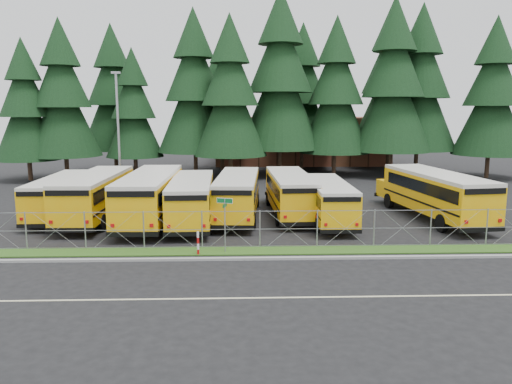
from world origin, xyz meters
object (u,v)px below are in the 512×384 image
(street_sign, at_px, (225,213))
(striped_bollard, at_px, (198,244))
(bus_1, at_px, (98,197))
(bus_east, at_px, (433,195))
(bus_0, at_px, (64,197))
(bus_6, at_px, (328,202))
(bus_2, at_px, (151,198))
(bus_5, at_px, (290,194))
(bus_3, at_px, (192,201))
(light_standard, at_px, (118,129))
(bus_4, at_px, (238,196))

(street_sign, relative_size, striped_bollard, 2.34)
(bus_1, xyz_separation_m, bus_east, (21.92, -0.57, 0.05))
(bus_0, xyz_separation_m, bus_6, (17.35, -2.00, -0.04))
(bus_6, bearing_deg, bus_1, 175.85)
(bus_2, height_order, street_sign, bus_2)
(bus_5, bearing_deg, bus_0, 178.37)
(street_sign, bearing_deg, bus_east, 29.08)
(bus_2, xyz_separation_m, striped_bollard, (3.56, -7.49, -0.98))
(bus_3, relative_size, light_standard, 1.08)
(bus_5, height_order, street_sign, bus_5)
(bus_6, distance_m, bus_east, 7.06)
(bus_0, bearing_deg, bus_5, -0.58)
(bus_4, bearing_deg, street_sign, -90.56)
(bus_1, distance_m, light_standard, 10.35)
(striped_bollard, distance_m, light_standard, 20.20)
(bus_4, height_order, bus_5, bus_4)
(bus_3, distance_m, light_standard, 13.46)
(bus_5, bearing_deg, street_sign, -116.89)
(bus_1, bearing_deg, bus_0, 163.34)
(bus_5, distance_m, bus_6, 3.05)
(bus_2, distance_m, light_standard, 11.97)
(street_sign, bearing_deg, bus_0, 141.27)
(street_sign, height_order, striped_bollard, street_sign)
(bus_2, xyz_separation_m, bus_6, (11.25, -0.30, -0.26))
(bus_0, bearing_deg, bus_4, -3.75)
(striped_bollard, bearing_deg, bus_2, 115.42)
(street_sign, height_order, light_standard, light_standard)
(bus_6, bearing_deg, bus_east, 5.56)
(bus_0, relative_size, bus_2, 0.86)
(bus_2, height_order, bus_4, bus_2)
(bus_east, bearing_deg, bus_5, 163.25)
(bus_0, distance_m, bus_4, 11.62)
(bus_1, distance_m, striped_bollard, 11.09)
(bus_4, xyz_separation_m, bus_east, (12.77, -0.79, 0.12))
(bus_east, bearing_deg, bus_2, 173.25)
(street_sign, bearing_deg, bus_4, 85.70)
(street_sign, distance_m, striped_bollard, 1.99)
(bus_2, bearing_deg, bus_1, 166.94)
(bus_6, height_order, light_standard, light_standard)
(bus_0, bearing_deg, bus_6, -7.49)
(bus_5, relative_size, striped_bollard, 9.07)
(bus_0, height_order, bus_east, bus_east)
(bus_2, bearing_deg, bus_0, 165.25)
(striped_bollard, bearing_deg, street_sign, 15.66)
(bus_6, xyz_separation_m, striped_bollard, (-7.69, -7.19, -0.71))
(street_sign, bearing_deg, bus_3, 108.49)
(bus_east, xyz_separation_m, striped_bollard, (-14.72, -7.82, -0.96))
(light_standard, bearing_deg, bus_3, -56.91)
(bus_4, distance_m, street_sign, 8.28)
(bus_4, bearing_deg, bus_1, -174.85)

